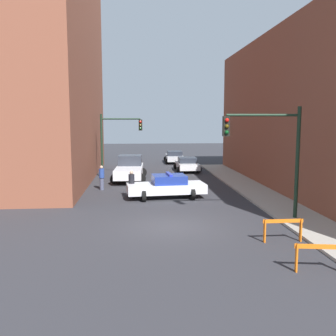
# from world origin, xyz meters

# --- Properties ---
(ground_plane) EXTENTS (120.00, 120.00, 0.00)m
(ground_plane) POSITION_xyz_m (0.00, 0.00, 0.00)
(ground_plane) COLOR #2D2D33
(sidewalk_right) EXTENTS (2.40, 44.00, 0.12)m
(sidewalk_right) POSITION_xyz_m (6.20, 0.00, 0.06)
(sidewalk_right) COLOR #9E998E
(sidewalk_right) RESTS_ON ground_plane
(traffic_light_near) EXTENTS (3.64, 0.35, 5.20)m
(traffic_light_near) POSITION_xyz_m (4.73, 0.64, 3.53)
(traffic_light_near) COLOR black
(traffic_light_near) RESTS_ON sidewalk_right
(traffic_light_far) EXTENTS (3.44, 0.35, 5.20)m
(traffic_light_far) POSITION_xyz_m (-3.30, 15.03, 3.40)
(traffic_light_far) COLOR black
(traffic_light_far) RESTS_ON ground_plane
(police_car) EXTENTS (4.85, 2.64, 1.52)m
(police_car) POSITION_xyz_m (0.26, 6.23, 0.72)
(police_car) COLOR white
(police_car) RESTS_ON ground_plane
(white_truck) EXTENTS (2.81, 5.49, 1.90)m
(white_truck) POSITION_xyz_m (-2.11, 13.25, 0.91)
(white_truck) COLOR silver
(white_truck) RESTS_ON ground_plane
(parked_car_near) EXTENTS (2.28, 4.30, 1.31)m
(parked_car_near) POSITION_xyz_m (3.10, 17.96, 0.67)
(parked_car_near) COLOR silver
(parked_car_near) RESTS_ON ground_plane
(parked_car_mid) EXTENTS (2.34, 4.34, 1.31)m
(parked_car_mid) POSITION_xyz_m (2.65, 25.03, 0.67)
(parked_car_mid) COLOR silver
(parked_car_mid) RESTS_ON ground_plane
(pedestrian_crossing) EXTENTS (0.51, 0.51, 1.66)m
(pedestrian_crossing) POSITION_xyz_m (-1.87, 6.43, 0.86)
(pedestrian_crossing) COLOR black
(pedestrian_crossing) RESTS_ON ground_plane
(pedestrian_corner) EXTENTS (0.38, 0.38, 1.66)m
(pedestrian_corner) POSITION_xyz_m (-3.92, 9.23, 0.86)
(pedestrian_corner) COLOR #474C66
(pedestrian_corner) RESTS_ON ground_plane
(barrier_front) EXTENTS (1.59, 0.40, 0.90)m
(barrier_front) POSITION_xyz_m (4.07, -5.40, 0.62)
(barrier_front) COLOR orange
(barrier_front) RESTS_ON ground_plane
(barrier_mid) EXTENTS (1.60, 0.17, 0.90)m
(barrier_mid) POSITION_xyz_m (4.06, -2.44, 0.62)
(barrier_mid) COLOR orange
(barrier_mid) RESTS_ON ground_plane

